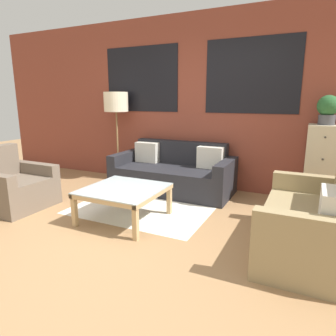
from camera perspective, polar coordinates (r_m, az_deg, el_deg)
The scene contains 10 objects.
ground_plane at distance 3.31m, azimuth -11.59°, elevation -13.58°, with size 16.00×16.00×0.00m, color #9E754C.
wall_back_brick at distance 5.11m, azimuth 4.66°, elevation 12.32°, with size 8.40×0.09×2.80m.
rug at distance 4.31m, azimuth -3.72°, elevation -6.89°, with size 1.84×1.65×0.00m.
couch_dark at distance 4.85m, azimuth 1.02°, elevation -1.14°, with size 1.91×0.88×0.78m.
settee_vintage at distance 3.21m, azimuth 25.80°, elevation -9.44°, with size 0.80×1.50×0.92m.
armchair_corner at distance 4.64m, azimuth -27.17°, elevation -3.32°, with size 0.80×0.83×0.84m.
coffee_table at distance 3.70m, azimuth -8.40°, elevation -4.64°, with size 0.91×0.91×0.41m.
floor_lamp at distance 5.43m, azimuth -9.87°, elevation 11.81°, with size 0.42×0.42×1.59m.
drawer_cabinet at distance 4.57m, azimuth 27.13°, elevation 0.23°, with size 0.42×0.44×1.13m.
potted_plant at distance 4.49m, azimuth 28.16°, elevation 9.93°, with size 0.27×0.27×0.38m.
Camera 1 is at (1.83, -2.33, 1.47)m, focal length 32.00 mm.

